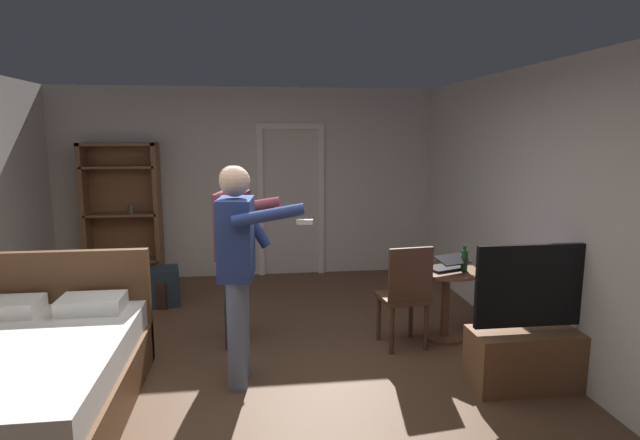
{
  "coord_description": "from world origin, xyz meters",
  "views": [
    {
      "loc": [
        0.06,
        -3.87,
        2.01
      ],
      "look_at": [
        0.63,
        0.52,
        1.26
      ],
      "focal_mm": 29.17,
      "sensor_mm": 36.0,
      "label": 1
    }
  ],
  "objects_px": {
    "bed": "(20,380)",
    "person_striped_shirt": "(235,242)",
    "wooden_chair": "(406,292)",
    "laptop": "(447,265)",
    "bottle_on_table": "(464,260)",
    "person_blue_shirt": "(238,260)",
    "suitcase_small": "(154,287)",
    "tv_flatscreen": "(539,346)",
    "bookshelf": "(123,208)",
    "side_table": "(446,291)",
    "suitcase_dark": "(149,291)"
  },
  "relations": [
    {
      "from": "person_striped_shirt",
      "to": "suitcase_dark",
      "type": "bearing_deg",
      "value": 128.87
    },
    {
      "from": "person_blue_shirt",
      "to": "laptop",
      "type": "bearing_deg",
      "value": 17.77
    },
    {
      "from": "tv_flatscreen",
      "to": "wooden_chair",
      "type": "distance_m",
      "value": 1.22
    },
    {
      "from": "bookshelf",
      "to": "person_striped_shirt",
      "type": "distance_m",
      "value": 2.75
    },
    {
      "from": "bottle_on_table",
      "to": "suitcase_dark",
      "type": "xyz_separation_m",
      "value": [
        -3.24,
        1.53,
        -0.65
      ]
    },
    {
      "from": "side_table",
      "to": "laptop",
      "type": "bearing_deg",
      "value": -110.28
    },
    {
      "from": "tv_flatscreen",
      "to": "person_blue_shirt",
      "type": "height_order",
      "value": "person_blue_shirt"
    },
    {
      "from": "bed",
      "to": "laptop",
      "type": "height_order",
      "value": "bed"
    },
    {
      "from": "suitcase_dark",
      "to": "suitcase_small",
      "type": "distance_m",
      "value": 0.12
    },
    {
      "from": "side_table",
      "to": "suitcase_dark",
      "type": "relative_size",
      "value": 1.18
    },
    {
      "from": "tv_flatscreen",
      "to": "person_blue_shirt",
      "type": "bearing_deg",
      "value": 170.94
    },
    {
      "from": "bed",
      "to": "wooden_chair",
      "type": "distance_m",
      "value": 3.16
    },
    {
      "from": "tv_flatscreen",
      "to": "wooden_chair",
      "type": "xyz_separation_m",
      "value": [
        -0.84,
        0.85,
        0.21
      ]
    },
    {
      "from": "wooden_chair",
      "to": "person_blue_shirt",
      "type": "height_order",
      "value": "person_blue_shirt"
    },
    {
      "from": "bookshelf",
      "to": "wooden_chair",
      "type": "distance_m",
      "value": 4.08
    },
    {
      "from": "wooden_chair",
      "to": "bed",
      "type": "bearing_deg",
      "value": -164.34
    },
    {
      "from": "person_blue_shirt",
      "to": "side_table",
      "type": "bearing_deg",
      "value": 18.7
    },
    {
      "from": "laptop",
      "to": "suitcase_dark",
      "type": "relative_size",
      "value": 0.71
    },
    {
      "from": "wooden_chair",
      "to": "person_striped_shirt",
      "type": "xyz_separation_m",
      "value": [
        -1.57,
        0.32,
        0.45
      ]
    },
    {
      "from": "side_table",
      "to": "suitcase_small",
      "type": "distance_m",
      "value": 3.34
    },
    {
      "from": "laptop",
      "to": "bottle_on_table",
      "type": "relative_size",
      "value": 1.68
    },
    {
      "from": "tv_flatscreen",
      "to": "wooden_chair",
      "type": "bearing_deg",
      "value": 134.77
    },
    {
      "from": "side_table",
      "to": "person_blue_shirt",
      "type": "bearing_deg",
      "value": -161.3
    },
    {
      "from": "person_striped_shirt",
      "to": "suitcase_small",
      "type": "xyz_separation_m",
      "value": [
        -0.99,
        1.26,
        -0.78
      ]
    },
    {
      "from": "suitcase_dark",
      "to": "side_table",
      "type": "bearing_deg",
      "value": -8.67
    },
    {
      "from": "bookshelf",
      "to": "suitcase_dark",
      "type": "xyz_separation_m",
      "value": [
        0.47,
        -0.96,
        -0.86
      ]
    },
    {
      "from": "laptop",
      "to": "bed",
      "type": "bearing_deg",
      "value": -163.9
    },
    {
      "from": "tv_flatscreen",
      "to": "person_striped_shirt",
      "type": "distance_m",
      "value": 2.76
    },
    {
      "from": "tv_flatscreen",
      "to": "person_blue_shirt",
      "type": "relative_size",
      "value": 0.66
    },
    {
      "from": "tv_flatscreen",
      "to": "side_table",
      "type": "relative_size",
      "value": 1.67
    },
    {
      "from": "person_blue_shirt",
      "to": "suitcase_dark",
      "type": "xyz_separation_m",
      "value": [
        -1.12,
        2.12,
        -0.87
      ]
    },
    {
      "from": "bed",
      "to": "laptop",
      "type": "distance_m",
      "value": 3.66
    },
    {
      "from": "wooden_chair",
      "to": "laptop",
      "type": "bearing_deg",
      "value": 19.08
    },
    {
      "from": "side_table",
      "to": "wooden_chair",
      "type": "xyz_separation_m",
      "value": [
        -0.46,
        -0.2,
        0.07
      ]
    },
    {
      "from": "bottle_on_table",
      "to": "bed",
      "type": "bearing_deg",
      "value": -165.13
    },
    {
      "from": "suitcase_small",
      "to": "laptop",
      "type": "bearing_deg",
      "value": -35.11
    },
    {
      "from": "bottle_on_table",
      "to": "person_blue_shirt",
      "type": "distance_m",
      "value": 2.21
    },
    {
      "from": "bed",
      "to": "person_striped_shirt",
      "type": "height_order",
      "value": "person_striped_shirt"
    },
    {
      "from": "bottle_on_table",
      "to": "bookshelf",
      "type": "bearing_deg",
      "value": 146.09
    },
    {
      "from": "bed",
      "to": "suitcase_small",
      "type": "xyz_separation_m",
      "value": [
        0.48,
        2.44,
        -0.09
      ]
    },
    {
      "from": "tv_flatscreen",
      "to": "suitcase_small",
      "type": "distance_m",
      "value": 4.19
    },
    {
      "from": "side_table",
      "to": "person_blue_shirt",
      "type": "distance_m",
      "value": 2.16
    },
    {
      "from": "bookshelf",
      "to": "wooden_chair",
      "type": "xyz_separation_m",
      "value": [
        3.1,
        -2.61,
        -0.47
      ]
    },
    {
      "from": "person_blue_shirt",
      "to": "person_striped_shirt",
      "type": "relative_size",
      "value": 1.03
    },
    {
      "from": "bookshelf",
      "to": "side_table",
      "type": "xyz_separation_m",
      "value": [
        3.57,
        -2.41,
        -0.54
      ]
    },
    {
      "from": "wooden_chair",
      "to": "suitcase_small",
      "type": "distance_m",
      "value": 3.03
    },
    {
      "from": "tv_flatscreen",
      "to": "wooden_chair",
      "type": "relative_size",
      "value": 1.18
    },
    {
      "from": "bed",
      "to": "person_striped_shirt",
      "type": "xyz_separation_m",
      "value": [
        1.47,
        1.18,
        0.7
      ]
    },
    {
      "from": "side_table",
      "to": "laptop",
      "type": "height_order",
      "value": "laptop"
    },
    {
      "from": "laptop",
      "to": "person_striped_shirt",
      "type": "height_order",
      "value": "person_striped_shirt"
    }
  ]
}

